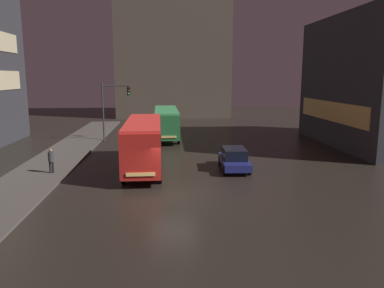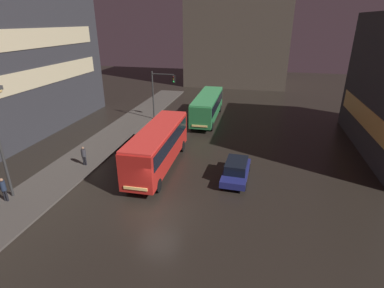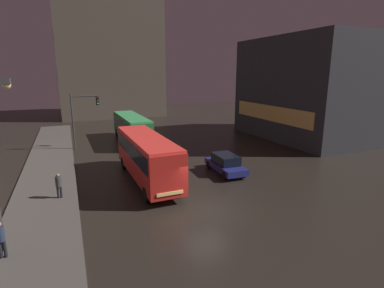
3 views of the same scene
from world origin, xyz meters
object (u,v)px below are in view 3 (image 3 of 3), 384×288
at_px(bus_far, 132,126).
at_px(car_taxi, 226,163).
at_px(pedestrian_near, 59,184).
at_px(traffic_light_main, 82,112).
at_px(pedestrian_mid, 1,237).
at_px(bus_near, 147,154).

distance_m(bus_far, car_taxi, 14.95).
bearing_deg(bus_far, pedestrian_near, 61.50).
bearing_deg(bus_far, car_taxi, 107.59).
distance_m(bus_far, traffic_light_main, 5.94).
distance_m(pedestrian_near, pedestrian_mid, 6.40).
relative_size(car_taxi, traffic_light_main, 0.77).
bearing_deg(bus_far, bus_near, 82.20).
bearing_deg(bus_near, car_taxi, 174.14).
bearing_deg(bus_near, traffic_light_main, -73.79).
bearing_deg(car_taxi, bus_far, -69.13).
relative_size(bus_far, pedestrian_near, 6.44).
height_order(bus_near, pedestrian_near, bus_near).
height_order(bus_near, bus_far, bus_near).
distance_m(car_taxi, pedestrian_mid, 16.10).
height_order(bus_far, traffic_light_main, traffic_light_main).
relative_size(car_taxi, pedestrian_near, 2.76).
relative_size(bus_near, traffic_light_main, 1.74).
xyz_separation_m(bus_near, pedestrian_near, (-6.08, -1.21, -1.01)).
distance_m(bus_near, traffic_light_main, 12.86).
bearing_deg(bus_far, traffic_light_main, 13.90).
bearing_deg(pedestrian_near, bus_near, 131.73).
relative_size(bus_near, pedestrian_mid, 6.06).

